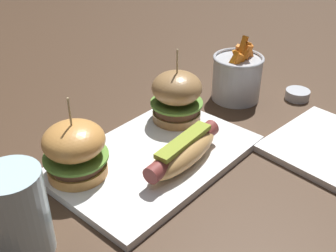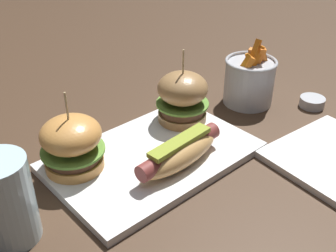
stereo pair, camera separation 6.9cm
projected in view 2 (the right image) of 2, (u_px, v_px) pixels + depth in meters
ground_plane at (153, 160)px, 0.70m from camera, size 3.00×3.00×0.00m
platter_main at (153, 157)px, 0.70m from camera, size 0.34×0.22×0.01m
hot_dog at (180, 152)px, 0.66m from camera, size 0.17×0.06×0.05m
slider_left at (72, 143)px, 0.64m from camera, size 0.10×0.10×0.13m
slider_right at (183, 97)px, 0.76m from camera, size 0.10×0.10×0.14m
fries_bucket at (249, 80)px, 0.85m from camera, size 0.11×0.11×0.14m
sauce_ramekin at (312, 102)px, 0.86m from camera, size 0.05×0.05×0.02m
water_glass at (5, 201)px, 0.52m from camera, size 0.08×0.08×0.12m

